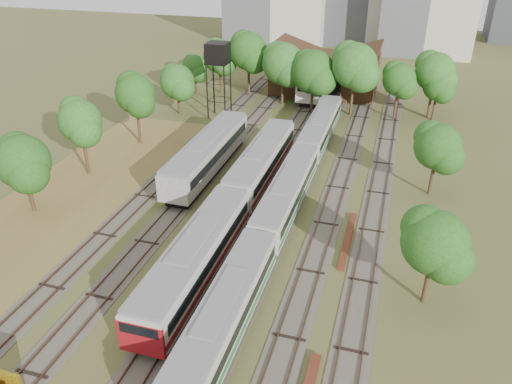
% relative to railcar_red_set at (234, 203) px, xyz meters
% --- Properties ---
extents(ground, '(240.00, 240.00, 0.00)m').
position_rel_railcar_red_set_xyz_m(ground, '(2.00, -15.75, -1.99)').
color(ground, '#475123').
rests_on(ground, ground).
extents(dry_grass_patch, '(14.00, 60.00, 0.04)m').
position_rel_railcar_red_set_xyz_m(dry_grass_patch, '(-16.00, -7.75, -1.97)').
color(dry_grass_patch, brown).
rests_on(dry_grass_patch, ground).
extents(tracks, '(24.60, 80.00, 0.19)m').
position_rel_railcar_red_set_xyz_m(tracks, '(1.33, 9.25, -1.94)').
color(tracks, '#4C473D').
rests_on(tracks, ground).
extents(railcar_red_set, '(3.04, 34.57, 3.76)m').
position_rel_railcar_red_set_xyz_m(railcar_red_set, '(0.00, 0.00, 0.00)').
color(railcar_red_set, black).
rests_on(railcar_red_set, ground).
extents(railcar_green_set, '(2.69, 52.08, 3.32)m').
position_rel_railcar_red_set_xyz_m(railcar_green_set, '(4.00, 3.42, -0.23)').
color(railcar_green_set, black).
rests_on(railcar_green_set, ground).
extents(railcar_rear, '(3.30, 16.08, 4.09)m').
position_rel_railcar_red_set_xyz_m(railcar_rear, '(0.00, 40.19, 0.18)').
color(railcar_rear, black).
rests_on(railcar_rear, ground).
extents(old_grey_coach, '(3.15, 18.00, 3.89)m').
position_rel_railcar_red_set_xyz_m(old_grey_coach, '(-6.00, 9.00, 0.14)').
color(old_grey_coach, black).
rests_on(old_grey_coach, ground).
extents(water_tower, '(2.91, 2.91, 10.08)m').
position_rel_railcar_red_set_xyz_m(water_tower, '(-10.95, 25.99, 6.50)').
color(water_tower, black).
rests_on(water_tower, ground).
extents(rail_pile_far, '(0.54, 8.62, 0.28)m').
position_rel_railcar_red_set_xyz_m(rail_pile_far, '(10.20, -0.17, -1.85)').
color(rail_pile_far, '#602B1B').
rests_on(rail_pile_far, ground).
extents(maintenance_shed, '(16.45, 11.55, 7.58)m').
position_rel_railcar_red_set_xyz_m(maintenance_shed, '(1.00, 42.23, 0.93)').
color(maintenance_shed, '#352013').
rests_on(maintenance_shed, ground).
extents(tree_band_left, '(7.40, 64.50, 8.48)m').
position_rel_railcar_red_set_xyz_m(tree_band_left, '(-17.96, -0.00, 3.34)').
color(tree_band_left, '#382616').
rests_on(tree_band_left, ground).
extents(tree_band_far, '(36.63, 10.27, 9.95)m').
position_rel_railcar_red_set_xyz_m(tree_band_far, '(0.42, 33.66, 4.18)').
color(tree_band_far, '#382616').
rests_on(tree_band_far, ground).
extents(tree_band_right, '(5.30, 43.47, 7.33)m').
position_rel_railcar_red_set_xyz_m(tree_band_right, '(16.81, 9.56, 2.96)').
color(tree_band_right, '#382616').
rests_on(tree_band_right, ground).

